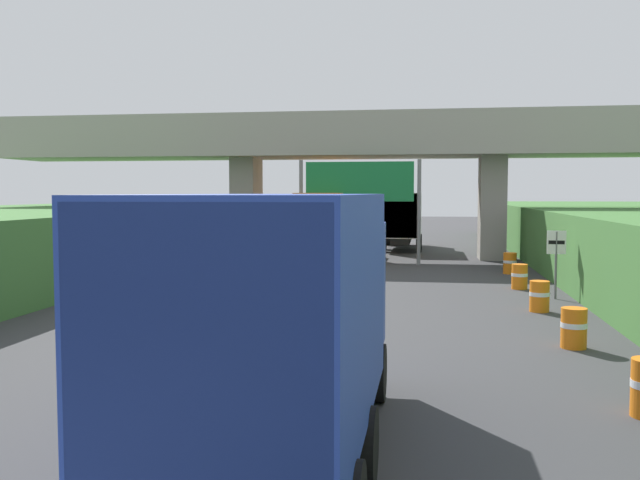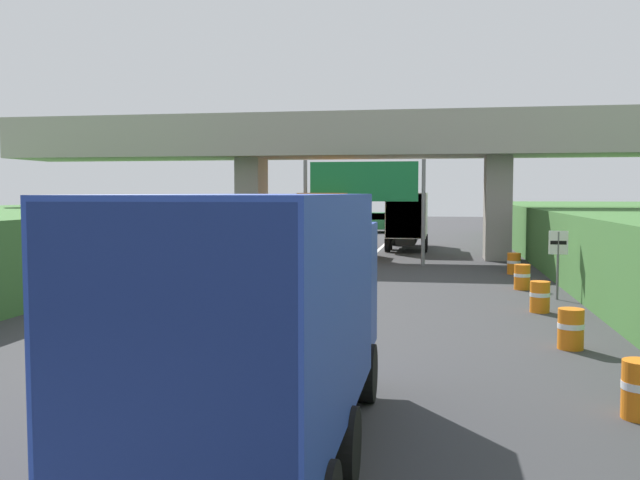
# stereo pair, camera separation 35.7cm
# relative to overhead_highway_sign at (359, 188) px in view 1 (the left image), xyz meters

# --- Properties ---
(lane_centre_stripe) EXTENTS (0.20, 96.77, 0.01)m
(lane_centre_stripe) POSITION_rel_overhead_highway_sign_xyz_m (0.00, -3.45, -3.68)
(lane_centre_stripe) COLOR white
(lane_centre_stripe) RESTS_ON ground
(overpass_bridge) EXTENTS (40.00, 4.80, 7.53)m
(overpass_bridge) POSITION_rel_overhead_highway_sign_xyz_m (0.00, 3.64, 1.97)
(overpass_bridge) COLOR #9E998E
(overpass_bridge) RESTS_ON ground
(overhead_highway_sign) EXTENTS (5.88, 0.18, 5.03)m
(overhead_highway_sign) POSITION_rel_overhead_highway_sign_xyz_m (0.00, 0.00, 0.00)
(overhead_highway_sign) COLOR slate
(overhead_highway_sign) RESTS_ON ground
(speed_limit_sign) EXTENTS (0.60, 0.08, 2.23)m
(speed_limit_sign) POSITION_rel_overhead_highway_sign_xyz_m (7.40, -10.07, -2.21)
(speed_limit_sign) COLOR slate
(speed_limit_sign) RESTS_ON ground
(truck_blue) EXTENTS (2.44, 7.30, 3.44)m
(truck_blue) POSITION_rel_overhead_highway_sign_xyz_m (1.49, -24.91, -1.75)
(truck_blue) COLOR black
(truck_blue) RESTS_ON ground
(truck_red) EXTENTS (2.44, 7.30, 3.44)m
(truck_red) POSITION_rel_overhead_highway_sign_xyz_m (1.70, 9.52, -1.75)
(truck_red) COLOR black
(truck_red) RESTS_ON ground
(truck_orange) EXTENTS (2.44, 7.30, 3.44)m
(truck_orange) POSITION_rel_overhead_highway_sign_xyz_m (-1.92, 2.40, -1.75)
(truck_orange) COLOR black
(truck_orange) RESTS_ON ground
(car_green) EXTENTS (1.86, 4.10, 1.72)m
(car_green) POSITION_rel_overhead_highway_sign_xyz_m (-1.60, 27.47, -2.83)
(car_green) COLOR #236B38
(car_green) RESTS_ON ground
(construction_barrel_2) EXTENTS (0.57, 0.57, 0.90)m
(construction_barrel_2) POSITION_rel_overhead_highway_sign_xyz_m (6.52, -17.46, -3.22)
(construction_barrel_2) COLOR orange
(construction_barrel_2) RESTS_ON ground
(construction_barrel_3) EXTENTS (0.57, 0.57, 0.90)m
(construction_barrel_3) POSITION_rel_overhead_highway_sign_xyz_m (6.51, -12.65, -3.22)
(construction_barrel_3) COLOR orange
(construction_barrel_3) RESTS_ON ground
(construction_barrel_4) EXTENTS (0.57, 0.57, 0.90)m
(construction_barrel_4) POSITION_rel_overhead_highway_sign_xyz_m (6.55, -7.84, -3.22)
(construction_barrel_4) COLOR orange
(construction_barrel_4) RESTS_ON ground
(construction_barrel_5) EXTENTS (0.57, 0.57, 0.90)m
(construction_barrel_5) POSITION_rel_overhead_highway_sign_xyz_m (6.75, -3.03, -3.22)
(construction_barrel_5) COLOR orange
(construction_barrel_5) RESTS_ON ground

